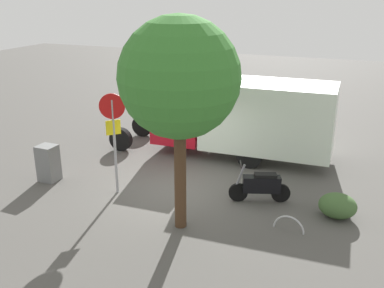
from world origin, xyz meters
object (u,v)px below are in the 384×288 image
(bike_rack_hoop, at_px, (288,230))
(utility_cabinet, at_px, (48,163))
(box_truck_near, at_px, (242,115))
(motorcycle, at_px, (261,185))
(stop_sign, at_px, (113,128))
(street_tree, at_px, (179,79))

(bike_rack_hoop, bearing_deg, utility_cabinet, -2.15)
(box_truck_near, xyz_separation_m, motorcycle, (-1.56, 3.36, -1.08))
(motorcycle, height_order, utility_cabinet, same)
(stop_sign, relative_size, utility_cabinet, 2.61)
(street_tree, bearing_deg, stop_sign, -23.45)
(motorcycle, xyz_separation_m, bike_rack_hoop, (-1.08, 1.36, -0.52))
(motorcycle, distance_m, street_tree, 4.38)
(motorcycle, height_order, stop_sign, stop_sign)
(motorcycle, height_order, street_tree, street_tree)
(stop_sign, xyz_separation_m, bike_rack_hoop, (-5.33, 0.32, -2.09))
(box_truck_near, height_order, utility_cabinet, box_truck_near)
(stop_sign, bearing_deg, utility_cabinet, 0.55)
(motorcycle, bearing_deg, utility_cabinet, -10.62)
(box_truck_near, relative_size, motorcycle, 4.76)
(stop_sign, bearing_deg, box_truck_near, -121.45)
(street_tree, relative_size, utility_cabinet, 4.54)
(motorcycle, distance_m, utility_cabinet, 6.88)
(box_truck_near, height_order, stop_sign, stop_sign)
(box_truck_near, height_order, bike_rack_hoop, box_truck_near)
(box_truck_near, distance_m, stop_sign, 5.18)
(box_truck_near, height_order, street_tree, street_tree)
(motorcycle, xyz_separation_m, street_tree, (1.63, 2.18, 3.43))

